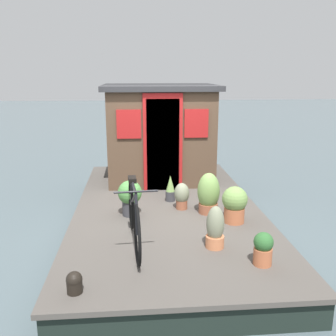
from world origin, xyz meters
TOP-DOWN VIEW (x-y plane):
  - ground_plane at (0.00, 0.00)m, footprint 60.00×60.00m
  - houseboat_deck at (0.00, 0.00)m, footprint 5.63×2.98m
  - houseboat_cabin at (1.70, 0.00)m, footprint 1.81×2.24m
  - bicycle at (-1.39, 0.54)m, footprint 1.78×0.50m
  - potted_plant_lavender at (-0.15, -0.23)m, footprint 0.24×0.24m
  - potted_plant_geranium at (-0.37, -0.62)m, footprint 0.35×0.35m
  - potted_plant_sage at (-0.37, 0.60)m, footprint 0.37×0.37m
  - potted_plant_rosemary at (-1.58, -0.48)m, footprint 0.24×0.24m
  - potted_plant_succulent at (-2.07, -0.93)m, footprint 0.23×0.23m
  - potted_plant_fern at (0.25, -0.08)m, footprint 0.17×0.17m
  - potted_plant_ivy at (-0.78, -0.93)m, footprint 0.37×0.37m
  - mooring_bollard at (-2.47, 1.14)m, footprint 0.17×0.17m

SIDE VIEW (x-z plane):
  - ground_plane at x=0.00m, z-range 0.00..0.00m
  - houseboat_deck at x=0.00m, z-range 0.00..0.40m
  - mooring_bollard at x=-2.47m, z-range 0.40..0.63m
  - potted_plant_succulent at x=-2.07m, z-range 0.40..0.80m
  - potted_plant_fern at x=0.25m, z-range 0.39..0.84m
  - potted_plant_lavender at x=-0.15m, z-range 0.41..0.84m
  - potted_plant_rosemary at x=-1.58m, z-range 0.38..0.93m
  - potted_plant_ivy at x=-0.78m, z-range 0.41..0.96m
  - potted_plant_geranium at x=-0.37m, z-range 0.39..1.03m
  - potted_plant_sage at x=-0.37m, z-range 0.44..0.99m
  - bicycle at x=-1.39m, z-range 0.37..1.23m
  - houseboat_cabin at x=1.70m, z-range 0.41..2.33m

